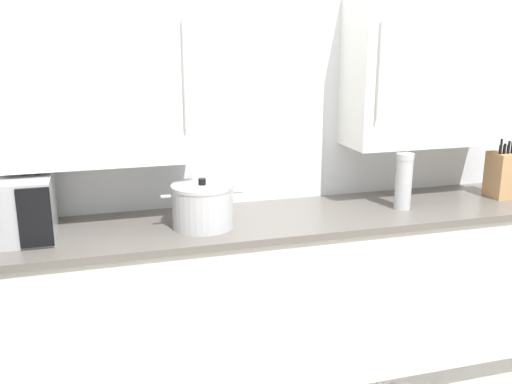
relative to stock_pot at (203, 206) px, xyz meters
The scene contains 5 objects.
back_wall_tiled 0.70m from the stock_pot, 39.32° to the left, with size 4.15×0.44×2.88m.
counter_unit 0.71m from the stock_pot, ahead, with size 3.78×0.61×0.94m.
stock_pot is the anchor object (origin of this frame).
thermos_flask 1.06m from the stock_pot, ahead, with size 0.09×0.09×0.30m.
knife_block 1.69m from the stock_pot, ahead, with size 0.11×0.15×0.34m.
Camera 1 is at (-0.89, -1.76, 1.83)m, focal length 40.36 mm.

